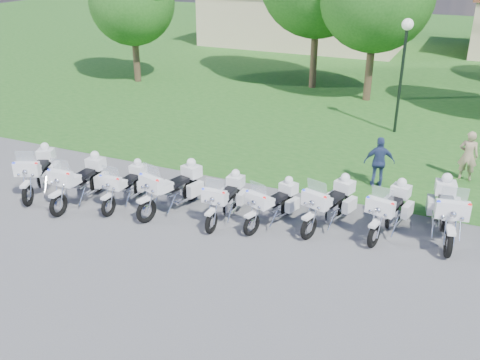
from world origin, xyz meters
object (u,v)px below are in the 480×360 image
at_px(motorcycle_0, 39,171).
at_px(motorcycle_3, 173,188).
at_px(motorcycle_7, 390,209).
at_px(bystander_a, 468,156).
at_px(motorcycle_6, 330,203).
at_px(motorcycle_1, 81,180).
at_px(motorcycle_2, 126,185).
at_px(motorcycle_5, 273,203).
at_px(lamp_post, 405,49).
at_px(bystander_c, 379,162).
at_px(motorcycle_8, 447,210).
at_px(motorcycle_4, 226,198).

height_order(motorcycle_0, motorcycle_3, motorcycle_3).
relative_size(motorcycle_7, bystander_a, 1.41).
bearing_deg(motorcycle_3, motorcycle_6, -152.53).
xyz_separation_m(motorcycle_1, motorcycle_2, (1.26, 0.46, -0.08)).
bearing_deg(motorcycle_5, motorcycle_3, 25.61).
height_order(motorcycle_5, lamp_post, lamp_post).
bearing_deg(bystander_c, motorcycle_6, 59.07).
xyz_separation_m(motorcycle_1, motorcycle_8, (9.89, 2.31, 0.05)).
relative_size(motorcycle_3, motorcycle_8, 0.93).
bearing_deg(motorcycle_5, bystander_c, -102.47).
height_order(motorcycle_3, bystander_c, motorcycle_3).
height_order(motorcycle_1, bystander_c, motorcycle_1).
xyz_separation_m(bystander_a, bystander_c, (-2.47, -1.67, -0.02)).
bearing_deg(motorcycle_1, motorcycle_2, -160.97).
relative_size(motorcycle_3, motorcycle_5, 1.15).
xyz_separation_m(motorcycle_4, bystander_a, (5.87, 5.56, 0.21)).
distance_m(motorcycle_4, motorcycle_5, 1.32).
relative_size(motorcycle_2, motorcycle_8, 0.82).
relative_size(motorcycle_4, motorcycle_5, 1.05).
height_order(motorcycle_2, motorcycle_4, motorcycle_4).
height_order(motorcycle_1, motorcycle_8, motorcycle_8).
bearing_deg(motorcycle_1, motorcycle_0, -2.61).
bearing_deg(motorcycle_8, motorcycle_3, 2.95).
bearing_deg(bystander_c, motorcycle_0, 7.98).
distance_m(motorcycle_1, bystander_a, 12.01).
bearing_deg(motorcycle_1, motorcycle_6, -168.08).
height_order(motorcycle_0, motorcycle_5, motorcycle_0).
xyz_separation_m(motorcycle_7, motorcycle_8, (1.36, 0.40, 0.07)).
xyz_separation_m(motorcycle_1, motorcycle_6, (7.02, 1.59, -0.02)).
bearing_deg(motorcycle_2, motorcycle_0, 7.39).
distance_m(bystander_a, bystander_c, 2.98).
xyz_separation_m(motorcycle_4, motorcycle_5, (1.30, 0.26, -0.01)).
bearing_deg(motorcycle_0, bystander_c, -176.83).
relative_size(motorcycle_0, bystander_c, 1.39).
bearing_deg(motorcycle_0, bystander_a, -175.16).
xyz_separation_m(motorcycle_1, motorcycle_5, (5.60, 1.08, -0.08)).
bearing_deg(motorcycle_2, motorcycle_8, -168.47).
relative_size(motorcycle_8, lamp_post, 0.58).
relative_size(motorcycle_2, motorcycle_5, 1.02).
height_order(motorcycle_5, bystander_a, bystander_a).
bearing_deg(motorcycle_3, motorcycle_1, 29.40).
relative_size(motorcycle_7, lamp_post, 0.52).
bearing_deg(lamp_post, bystander_a, -53.74).
height_order(motorcycle_1, motorcycle_4, motorcycle_1).
bearing_deg(bystander_a, motorcycle_7, 74.06).
bearing_deg(motorcycle_5, motorcycle_7, -146.59).
distance_m(motorcycle_0, motorcycle_4, 6.00).
bearing_deg(bystander_a, motorcycle_6, 60.76).
bearing_deg(bystander_c, lamp_post, -104.44).
xyz_separation_m(lamp_post, bystander_c, (0.40, -5.58, -2.53)).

